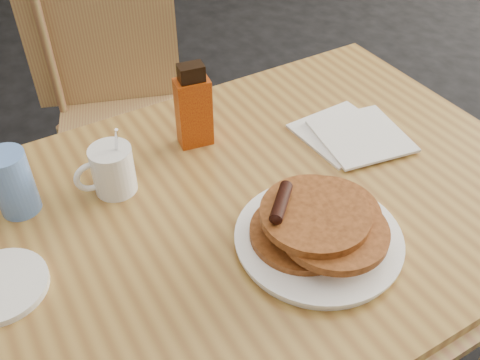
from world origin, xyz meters
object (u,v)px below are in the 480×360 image
at_px(pancake_plate, 319,230).
at_px(chair_main_far, 119,88).
at_px(main_table, 245,220).
at_px(coffee_mug, 112,169).
at_px(syrup_bottle, 193,108).
at_px(blue_tumbler, 13,183).

bearing_deg(pancake_plate, chair_main_far, 94.33).
height_order(main_table, coffee_mug, coffee_mug).
bearing_deg(pancake_plate, main_table, 113.58).
distance_m(main_table, syrup_bottle, 0.25).
bearing_deg(blue_tumbler, pancake_plate, -37.47).
relative_size(pancake_plate, coffee_mug, 1.93).
distance_m(syrup_bottle, blue_tumbler, 0.37).
relative_size(chair_main_far, pancake_plate, 3.45).
bearing_deg(main_table, coffee_mug, 142.22).
height_order(chair_main_far, pancake_plate, chair_main_far).
bearing_deg(coffee_mug, syrup_bottle, 38.15).
xyz_separation_m(pancake_plate, coffee_mug, (-0.26, 0.29, 0.02)).
height_order(syrup_bottle, blue_tumbler, syrup_bottle).
bearing_deg(chair_main_far, pancake_plate, -68.33).
relative_size(main_table, chair_main_far, 1.26).
height_order(main_table, chair_main_far, chair_main_far).
distance_m(chair_main_far, pancake_plate, 0.93).
bearing_deg(syrup_bottle, chair_main_far, 98.18).
distance_m(chair_main_far, blue_tumbler, 0.72).
height_order(main_table, syrup_bottle, syrup_bottle).
xyz_separation_m(main_table, chair_main_far, (-0.01, 0.77, -0.12)).
bearing_deg(syrup_bottle, coffee_mug, -154.94).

